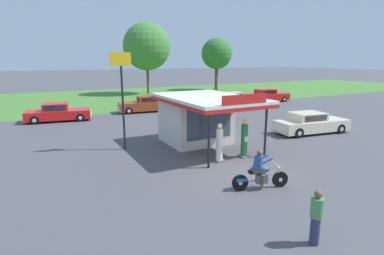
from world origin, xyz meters
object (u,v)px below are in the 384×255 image
(gas_pump_offside, at_px, (244,140))
(bystander_leaning_by_kiosk, at_px, (316,216))
(parked_car_back_row_centre_right, at_px, (144,105))
(motorcycle_with_rider, at_px, (260,173))
(parked_car_back_row_far_left, at_px, (267,96))
(gas_pump_nearside, at_px, (219,144))
(featured_classic_sedan, at_px, (311,124))
(bystander_chatting_near_pumps, at_px, (206,104))
(parked_car_second_row_spare, at_px, (58,113))
(parked_car_back_row_centre_left, at_px, (230,100))
(roadside_pole_sign, at_px, (122,85))

(gas_pump_offside, height_order, bystander_leaning_by_kiosk, gas_pump_offside)
(parked_car_back_row_centre_right, bearing_deg, motorcycle_with_rider, -96.09)
(parked_car_back_row_far_left, bearing_deg, motorcycle_with_rider, -132.23)
(motorcycle_with_rider, bearing_deg, gas_pump_nearside, 83.33)
(gas_pump_offside, height_order, parked_car_back_row_far_left, gas_pump_offside)
(featured_classic_sedan, height_order, parked_car_back_row_far_left, parked_car_back_row_far_left)
(bystander_leaning_by_kiosk, distance_m, bystander_chatting_near_pumps, 20.80)
(motorcycle_with_rider, xyz_separation_m, parked_car_second_row_spare, (-5.73, 18.29, 0.01))
(parked_car_back_row_far_left, xyz_separation_m, parked_car_back_row_centre_left, (-6.38, -1.38, 0.02))
(gas_pump_offside, distance_m, parked_car_back_row_centre_left, 16.99)
(parked_car_back_row_far_left, height_order, bystander_leaning_by_kiosk, bystander_leaning_by_kiosk)
(gas_pump_offside, height_order, parked_car_back_row_centre_right, gas_pump_offside)
(gas_pump_offside, relative_size, bystander_chatting_near_pumps, 1.20)
(gas_pump_nearside, relative_size, featured_classic_sedan, 0.35)
(bystander_chatting_near_pumps, bearing_deg, gas_pump_nearside, -117.95)
(motorcycle_with_rider, relative_size, parked_car_back_row_far_left, 0.40)
(motorcycle_with_rider, distance_m, parked_car_back_row_centre_right, 19.41)
(roadside_pole_sign, bearing_deg, bystander_leaning_by_kiosk, -79.67)
(gas_pump_offside, distance_m, bystander_leaning_by_kiosk, 7.65)
(gas_pump_offside, xyz_separation_m, parked_car_back_row_centre_left, (9.12, 14.33, -0.19))
(bystander_leaning_by_kiosk, bearing_deg, bystander_chatting_near_pumps, 67.54)
(bystander_chatting_near_pumps, bearing_deg, parked_car_back_row_centre_right, 143.05)
(parked_car_back_row_centre_right, height_order, roadside_pole_sign, roadside_pole_sign)
(parked_car_back_row_far_left, xyz_separation_m, roadside_pole_sign, (-20.56, -11.46, 2.89))
(parked_car_back_row_far_left, bearing_deg, featured_classic_sedan, -121.10)
(motorcycle_with_rider, relative_size, parked_car_back_row_centre_left, 0.43)
(gas_pump_offside, xyz_separation_m, parked_car_back_row_centre_right, (0.14, 15.81, -0.22))
(gas_pump_offside, height_order, parked_car_back_row_centre_left, gas_pump_offside)
(gas_pump_offside, height_order, featured_classic_sedan, gas_pump_offside)
(parked_car_second_row_spare, xyz_separation_m, parked_car_back_row_centre_left, (16.77, -0.47, 0.06))
(gas_pump_offside, height_order, bystander_chatting_near_pumps, gas_pump_offside)
(featured_classic_sedan, bearing_deg, parked_car_back_row_centre_right, 117.63)
(parked_car_second_row_spare, bearing_deg, parked_car_back_row_far_left, 2.25)
(featured_classic_sedan, xyz_separation_m, parked_car_back_row_centre_left, (1.82, 12.22, 0.06))
(parked_car_back_row_far_left, distance_m, parked_car_second_row_spare, 23.17)
(parked_car_back_row_centre_right, height_order, parked_car_back_row_centre_left, parked_car_back_row_centre_left)
(parked_car_back_row_centre_left, xyz_separation_m, bystander_chatting_near_pumps, (-4.17, -2.14, 0.17))
(bystander_leaning_by_kiosk, relative_size, bystander_chatting_near_pumps, 0.94)
(parked_car_back_row_centre_right, bearing_deg, featured_classic_sedan, -62.37)
(featured_classic_sedan, distance_m, parked_car_second_row_spare, 19.61)
(parked_car_second_row_spare, xyz_separation_m, roadside_pole_sign, (2.60, -10.55, 2.93))
(featured_classic_sedan, distance_m, parked_car_back_row_centre_left, 12.35)
(parked_car_second_row_spare, bearing_deg, roadside_pole_sign, -76.17)
(parked_car_back_row_far_left, height_order, bystander_chatting_near_pumps, bystander_chatting_near_pumps)
(motorcycle_with_rider, bearing_deg, featured_classic_sedan, 31.27)
(motorcycle_with_rider, bearing_deg, gas_pump_offside, 61.17)
(parked_car_back_row_far_left, bearing_deg, parked_car_second_row_spare, -177.75)
(featured_classic_sedan, xyz_separation_m, roadside_pole_sign, (-12.36, 2.14, 2.92))
(featured_classic_sedan, height_order, bystander_chatting_near_pumps, bystander_chatting_near_pumps)
(featured_classic_sedan, relative_size, parked_car_back_row_far_left, 0.99)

